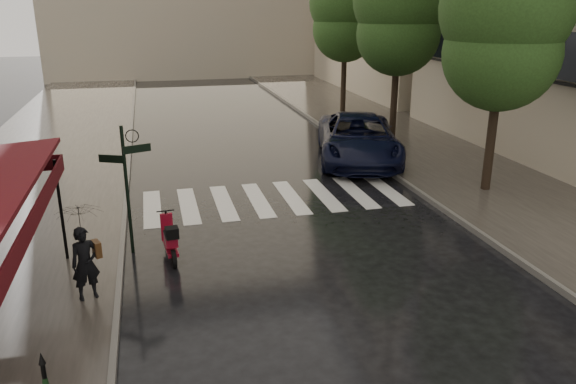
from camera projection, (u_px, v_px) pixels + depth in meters
name	position (u px, v px, depth m)	size (l,w,h in m)	color
ground	(194.00, 308.00, 11.04)	(120.00, 120.00, 0.00)	black
sidewalk_near	(46.00, 162.00, 21.03)	(6.00, 60.00, 0.12)	#38332D
sidewalk_far	(408.00, 140.00, 24.40)	(5.50, 60.00, 0.12)	#38332D
curb_near	(130.00, 156.00, 21.72)	(0.12, 60.00, 0.16)	#595651
curb_far	(347.00, 143.00, 23.75)	(0.12, 60.00, 0.16)	#595651
crosswalk	(275.00, 198.00, 17.24)	(7.85, 3.20, 0.01)	silver
signpost	(126.00, 180.00, 12.94)	(1.17, 0.29, 3.10)	black
tree_near	(505.00, 17.00, 16.13)	(3.80, 3.80, 7.99)	black
tree_mid	(400.00, 6.00, 22.46)	(3.80, 3.80, 8.34)	black
tree_far	(346.00, 8.00, 28.98)	(3.80, 3.80, 8.16)	black
pedestrian_with_umbrella	(81.00, 224.00, 10.70)	(1.15, 1.16, 2.36)	black
scooter	(170.00, 240.00, 13.04)	(0.46, 1.54, 1.01)	black
parked_car	(358.00, 139.00, 21.13)	(2.85, 6.18, 1.72)	black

